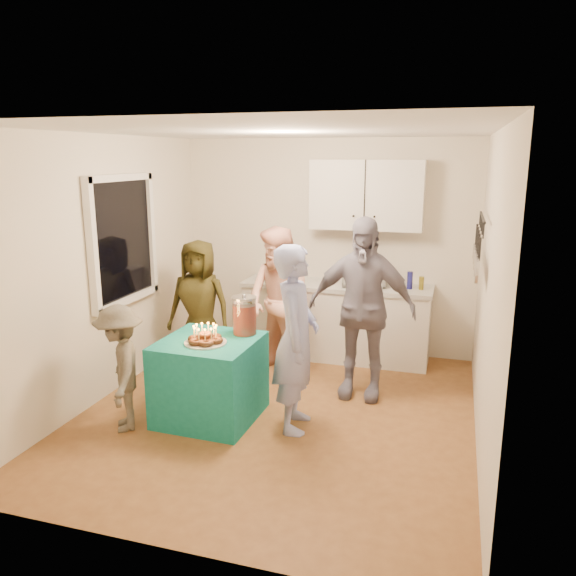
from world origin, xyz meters
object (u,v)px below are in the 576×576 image
(counter, at_px, (336,322))
(woman_back_right, at_px, (361,308))
(party_table, at_px, (210,379))
(punch_jar, at_px, (244,316))
(woman_back_left, at_px, (200,306))
(man_birthday, at_px, (296,339))
(woman_back_center, at_px, (279,303))
(child_near_left, at_px, (121,368))
(microwave, at_px, (363,274))

(counter, xyz_separation_m, woman_back_right, (0.47, -1.04, 0.49))
(counter, bearing_deg, party_table, -111.66)
(party_table, bearing_deg, punch_jar, 46.82)
(punch_jar, height_order, woman_back_left, woman_back_left)
(man_birthday, distance_m, woman_back_center, 1.23)
(woman_back_left, height_order, child_near_left, woman_back_left)
(party_table, distance_m, punch_jar, 0.66)
(woman_back_right, bearing_deg, child_near_left, -143.34)
(woman_back_left, bearing_deg, punch_jar, -47.10)
(party_table, distance_m, woman_back_left, 1.33)
(woman_back_left, relative_size, child_near_left, 1.31)
(man_birthday, bearing_deg, microwave, -16.54)
(microwave, relative_size, punch_jar, 1.47)
(man_birthday, relative_size, child_near_left, 1.46)
(microwave, xyz_separation_m, woman_back_left, (-1.71, -0.83, -0.30))
(woman_back_right, bearing_deg, woman_back_center, 166.18)
(counter, distance_m, woman_back_right, 1.24)
(woman_back_left, xyz_separation_m, child_near_left, (-0.04, -1.54, -0.18))
(microwave, bearing_deg, man_birthday, -110.05)
(microwave, bearing_deg, punch_jar, -128.24)
(man_birthday, bearing_deg, woman_back_center, 16.34)
(punch_jar, xyz_separation_m, man_birthday, (0.56, -0.21, -0.10))
(woman_back_left, distance_m, woman_back_right, 1.89)
(man_birthday, distance_m, woman_back_right, 0.96)
(woman_back_center, bearing_deg, counter, 83.12)
(punch_jar, relative_size, woman_back_left, 0.23)
(man_birthday, distance_m, child_near_left, 1.57)
(microwave, height_order, woman_back_left, woman_back_left)
(woman_back_left, bearing_deg, woman_back_right, -9.09)
(microwave, height_order, woman_back_right, woman_back_right)
(woman_back_right, bearing_deg, woman_back_left, 175.33)
(microwave, distance_m, man_birthday, 1.93)
(microwave, xyz_separation_m, punch_jar, (-0.84, -1.68, -0.12))
(microwave, relative_size, woman_back_center, 0.30)
(party_table, distance_m, man_birthday, 0.93)
(party_table, relative_size, woman_back_center, 0.51)
(woman_back_left, relative_size, woman_back_center, 0.90)
(counter, bearing_deg, woman_back_right, -65.76)
(counter, relative_size, woman_back_left, 1.47)
(counter, bearing_deg, microwave, 0.00)
(woman_back_center, xyz_separation_m, woman_back_right, (0.94, -0.26, 0.09))
(microwave, distance_m, woman_back_center, 1.13)
(party_table, bearing_deg, woman_back_right, 36.38)
(party_table, distance_m, child_near_left, 0.81)
(woman_back_center, bearing_deg, party_table, -79.66)
(woman_back_left, relative_size, woman_back_right, 0.81)
(woman_back_right, bearing_deg, microwave, 100.00)
(microwave, height_order, punch_jar, microwave)
(microwave, height_order, man_birthday, man_birthday)
(child_near_left, bearing_deg, punch_jar, 94.83)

